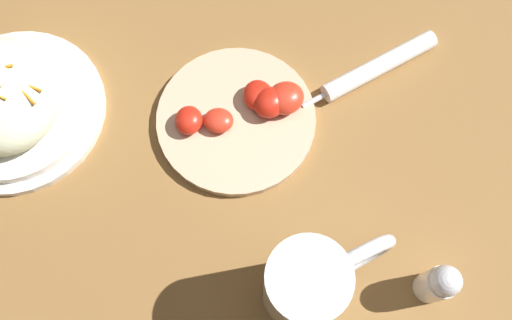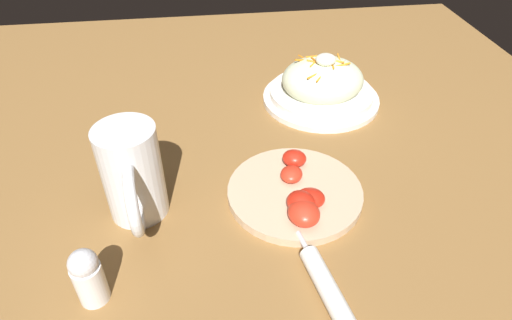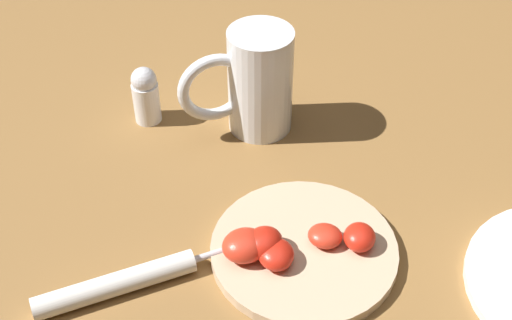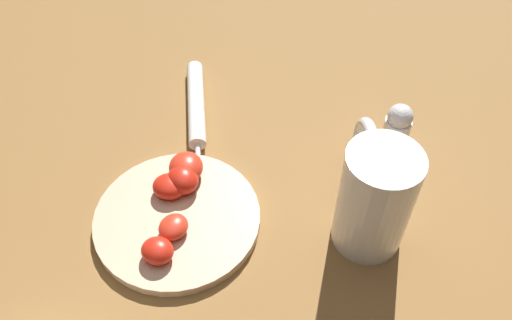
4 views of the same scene
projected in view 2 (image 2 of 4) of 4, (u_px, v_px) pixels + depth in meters
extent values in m
plane|color=olive|center=(229.00, 176.00, 0.71)|extent=(1.43, 1.43, 0.00)
cylinder|color=white|center=(321.00, 98.00, 0.89)|extent=(0.23, 0.23, 0.01)
cylinder|color=white|center=(321.00, 93.00, 0.89)|extent=(0.21, 0.21, 0.01)
ellipsoid|color=beige|center=(323.00, 80.00, 0.87)|extent=(0.16, 0.14, 0.08)
cylinder|color=orange|center=(312.00, 76.00, 0.81)|extent=(0.02, 0.01, 0.01)
cylinder|color=orange|center=(343.00, 65.00, 0.84)|extent=(0.03, 0.01, 0.01)
cylinder|color=orange|center=(311.00, 61.00, 0.84)|extent=(0.02, 0.02, 0.01)
cylinder|color=orange|center=(314.00, 56.00, 0.86)|extent=(0.03, 0.01, 0.01)
cylinder|color=orange|center=(301.00, 60.00, 0.86)|extent=(0.03, 0.01, 0.01)
cylinder|color=orange|center=(319.00, 79.00, 0.81)|extent=(0.02, 0.02, 0.01)
cylinder|color=orange|center=(333.00, 66.00, 0.83)|extent=(0.01, 0.02, 0.00)
cylinder|color=orange|center=(338.00, 61.00, 0.84)|extent=(0.02, 0.02, 0.01)
cylinder|color=orange|center=(339.00, 58.00, 0.86)|extent=(0.01, 0.03, 0.01)
cylinder|color=orange|center=(314.00, 60.00, 0.84)|extent=(0.01, 0.03, 0.01)
cylinder|color=orange|center=(313.00, 64.00, 0.83)|extent=(0.02, 0.02, 0.00)
cylinder|color=orange|center=(303.00, 58.00, 0.88)|extent=(0.01, 0.03, 0.00)
ellipsoid|color=white|center=(326.00, 59.00, 0.83)|extent=(0.04, 0.04, 0.02)
cylinder|color=white|center=(132.00, 172.00, 0.61)|extent=(0.08, 0.08, 0.14)
cylinder|color=orange|center=(136.00, 189.00, 0.63)|extent=(0.08, 0.08, 0.08)
cylinder|color=white|center=(130.00, 164.00, 0.60)|extent=(0.08, 0.08, 0.01)
torus|color=white|center=(134.00, 200.00, 0.56)|extent=(0.03, 0.10, 0.10)
cylinder|color=white|center=(338.00, 307.00, 0.51)|extent=(0.05, 0.17, 0.02)
cylinder|color=silver|center=(303.00, 242.00, 0.59)|extent=(0.01, 0.04, 0.01)
cylinder|color=#D1B28E|center=(295.00, 192.00, 0.67)|extent=(0.21, 0.21, 0.01)
ellipsoid|color=red|center=(301.00, 203.00, 0.63)|extent=(0.06, 0.06, 0.03)
ellipsoid|color=red|center=(304.00, 213.00, 0.61)|extent=(0.05, 0.06, 0.03)
ellipsoid|color=red|center=(310.00, 198.00, 0.64)|extent=(0.05, 0.04, 0.02)
ellipsoid|color=red|center=(294.00, 157.00, 0.71)|extent=(0.05, 0.05, 0.02)
ellipsoid|color=red|center=(291.00, 174.00, 0.68)|extent=(0.05, 0.05, 0.02)
cylinder|color=white|center=(90.00, 283.00, 0.52)|extent=(0.04, 0.04, 0.06)
sphere|color=silver|center=(83.00, 263.00, 0.50)|extent=(0.03, 0.03, 0.03)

